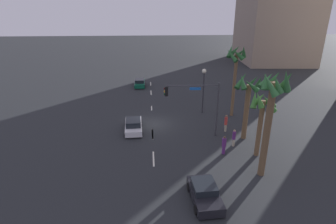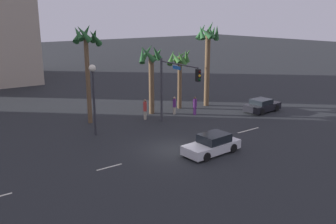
# 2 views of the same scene
# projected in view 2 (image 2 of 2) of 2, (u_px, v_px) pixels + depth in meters

# --- Properties ---
(ground_plane) EXTENTS (220.00, 220.00, 0.00)m
(ground_plane) POSITION_uv_depth(u_px,v_px,m) (176.00, 150.00, 27.02)
(ground_plane) COLOR #232628
(lane_stripe_2) EXTENTS (1.80, 0.14, 0.01)m
(lane_stripe_2) POSITION_uv_depth(u_px,v_px,m) (109.00, 167.00, 23.94)
(lane_stripe_2) COLOR silver
(lane_stripe_2) RESTS_ON ground_plane
(lane_stripe_3) EXTENTS (2.47, 0.14, 0.01)m
(lane_stripe_3) POSITION_uv_depth(u_px,v_px,m) (203.00, 142.00, 28.53)
(lane_stripe_3) COLOR silver
(lane_stripe_3) RESTS_ON ground_plane
(lane_stripe_4) EXTENTS (2.45, 0.14, 0.01)m
(lane_stripe_4) POSITION_uv_depth(u_px,v_px,m) (203.00, 142.00, 28.57)
(lane_stripe_4) COLOR silver
(lane_stripe_4) RESTS_ON ground_plane
(lane_stripe_5) EXTENTS (2.57, 0.14, 0.01)m
(lane_stripe_5) POSITION_uv_depth(u_px,v_px,m) (248.00, 130.00, 31.48)
(lane_stripe_5) COLOR silver
(lane_stripe_5) RESTS_ON ground_plane
(car_0) EXTENTS (4.38, 2.07, 1.39)m
(car_0) POSITION_uv_depth(u_px,v_px,m) (212.00, 145.00, 26.20)
(car_0) COLOR silver
(car_0) RESTS_ON ground_plane
(car_1) EXTENTS (4.00, 2.10, 1.31)m
(car_1) POSITION_uv_depth(u_px,v_px,m) (262.00, 106.00, 37.36)
(car_1) COLOR black
(car_1) RESTS_ON ground_plane
(traffic_signal) EXTENTS (0.47, 5.58, 5.77)m
(traffic_signal) POSITION_uv_depth(u_px,v_px,m) (174.00, 82.00, 31.63)
(traffic_signal) COLOR #38383D
(traffic_signal) RESTS_ON ground_plane
(streetlamp) EXTENTS (0.56, 0.56, 5.76)m
(streetlamp) POSITION_uv_depth(u_px,v_px,m) (93.00, 86.00, 29.22)
(streetlamp) COLOR #2D2D33
(streetlamp) RESTS_ON ground_plane
(pedestrian_0) EXTENTS (0.45, 0.45, 1.75)m
(pedestrian_0) POSITION_uv_depth(u_px,v_px,m) (174.00, 105.00, 36.29)
(pedestrian_0) COLOR #B2A58C
(pedestrian_0) RESTS_ON ground_plane
(pedestrian_1) EXTENTS (0.54, 0.54, 1.81)m
(pedestrian_1) POSITION_uv_depth(u_px,v_px,m) (195.00, 105.00, 36.05)
(pedestrian_1) COLOR #59266B
(pedestrian_1) RESTS_ON ground_plane
(pedestrian_2) EXTENTS (0.36, 0.36, 1.93)m
(pedestrian_2) POSITION_uv_depth(u_px,v_px,m) (145.00, 109.00, 34.43)
(pedestrian_2) COLOR #B2A58C
(pedestrian_2) RESTS_ON ground_plane
(palm_tree_0) EXTENTS (2.55, 2.59, 8.89)m
(palm_tree_0) POSITION_uv_depth(u_px,v_px,m) (208.00, 47.00, 38.43)
(palm_tree_0) COLOR brown
(palm_tree_0) RESTS_ON ground_plane
(palm_tree_1) EXTENTS (2.58, 2.65, 8.79)m
(palm_tree_1) POSITION_uv_depth(u_px,v_px,m) (87.00, 48.00, 31.89)
(palm_tree_1) COLOR brown
(palm_tree_1) RESTS_ON ground_plane
(palm_tree_2) EXTENTS (2.60, 2.66, 6.85)m
(palm_tree_2) POSITION_uv_depth(u_px,v_px,m) (150.00, 65.00, 35.55)
(palm_tree_2) COLOR brown
(palm_tree_2) RESTS_ON ground_plane
(palm_tree_3) EXTENTS (2.57, 2.59, 6.23)m
(palm_tree_3) POSITION_uv_depth(u_px,v_px,m) (180.00, 64.00, 37.72)
(palm_tree_3) COLOR brown
(palm_tree_3) RESTS_ON ground_plane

